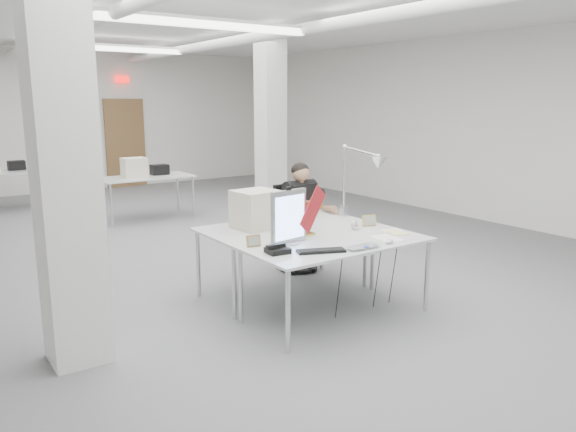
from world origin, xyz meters
The scene contains 22 objects.
room_shell centered at (0.04, 0.13, 1.69)m, with size 10.04×14.04×3.24m.
desk_main centered at (0.00, -2.50, 0.74)m, with size 1.80×0.90×0.03m, color silver.
desk_second centered at (0.00, -1.60, 0.74)m, with size 1.80×0.90×0.03m, color silver.
bg_desk_a centered at (0.20, 3.00, 0.74)m, with size 1.60×0.80×0.03m, color silver.
bg_desk_b centered at (-1.80, 5.20, 0.74)m, with size 1.60×0.80×0.03m, color silver.
office_chair centered at (0.61, -1.02, 0.53)m, with size 0.52×0.52×1.06m, color black, non-canonical shape.
seated_person centered at (0.61, -1.07, 0.90)m, with size 0.51×0.64×0.96m, color black, non-canonical shape.
monitor centered at (-0.41, -2.29, 1.01)m, with size 0.41×0.04×0.51m, color #A1A2A6.
pennant centered at (-0.16, -2.32, 1.06)m, with size 0.44×0.01×0.18m, color maroon.
keyboard centered at (-0.35, -2.70, 0.77)m, with size 0.43×0.14×0.02m, color black.
laptop centered at (0.03, -2.87, 0.77)m, with size 0.34×0.22×0.03m, color silver.
mouse centered at (0.36, -2.83, 0.77)m, with size 0.10×0.06×0.04m, color silver.
bankers_lamp centered at (-0.08, -2.10, 0.91)m, with size 0.27×0.11×0.30m, color gold, non-canonical shape.
desk_phone centered at (-0.69, -2.51, 0.78)m, with size 0.19×0.17×0.05m, color black.
picture_frame_left centered at (-0.74, -2.19, 0.81)m, with size 0.14×0.01×0.11m, color #A98149.
picture_frame_right centered at (0.72, -2.17, 0.82)m, with size 0.15×0.01×0.12m, color tan.
desk_clock centered at (0.47, -2.22, 0.81)m, with size 0.10×0.10×0.03m, color #B5B5BA.
paper_stack_a centered at (0.48, -2.68, 0.76)m, with size 0.21×0.31×0.01m, color white.
paper_stack_b centered at (0.73, -2.56, 0.76)m, with size 0.16×0.23×0.01m, color #D9D481.
paper_stack_c centered at (0.76, -2.46, 0.76)m, with size 0.20×0.14×0.01m, color silver.
beige_monitor centered at (-0.32, -1.56, 0.95)m, with size 0.42×0.40×0.40m, color beige.
architect_lamp centered at (0.85, -1.84, 1.22)m, with size 0.25×0.72×0.92m, color #B5B5BA, non-canonical shape.
Camera 1 is at (-3.33, -6.48, 2.08)m, focal length 35.00 mm.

